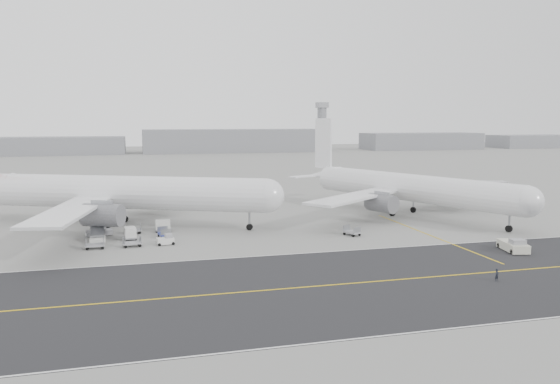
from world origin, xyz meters
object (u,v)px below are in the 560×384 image
object	(u,v)px
control_tower	(322,125)
jet_bridge	(471,189)
pushback_tug	(514,246)
airliner_a	(117,192)
ground_crew_a	(497,275)
airliner_b	(405,187)

from	to	relation	value
control_tower	jet_bridge	size ratio (longest dim) A/B	1.81
pushback_tug	airliner_a	bearing A→B (deg)	159.58
jet_bridge	pushback_tug	bearing A→B (deg)	-102.65
jet_bridge	airliner_a	bearing A→B (deg)	-167.91
pushback_tug	jet_bridge	size ratio (longest dim) A/B	0.43
pushback_tug	jet_bridge	bearing A→B (deg)	76.62
airliner_a	jet_bridge	xyz separation A→B (m)	(74.67, -0.05, -1.80)
airliner_a	pushback_tug	world-z (taller)	airliner_a
jet_bridge	ground_crew_a	world-z (taller)	jet_bridge
control_tower	pushback_tug	world-z (taller)	control_tower
control_tower	airliner_a	xyz separation A→B (m)	(-121.88, -237.90, -9.97)
control_tower	airliner_b	size ratio (longest dim) A/B	0.57
airliner_a	airliner_b	size ratio (longest dim) A/B	1.09
airliner_a	airliner_b	xyz separation A→B (m)	(57.42, -2.45, -0.51)
control_tower	airliner_b	world-z (taller)	control_tower
airliner_b	jet_bridge	size ratio (longest dim) A/B	3.18
control_tower	airliner_b	xyz separation A→B (m)	(-64.46, -240.36, -10.49)
airliner_a	ground_crew_a	size ratio (longest dim) A/B	37.81
airliner_b	ground_crew_a	distance (m)	47.86
control_tower	pushback_tug	size ratio (longest dim) A/B	4.23
airliner_a	airliner_b	bearing A→B (deg)	-67.98
jet_bridge	ground_crew_a	bearing A→B (deg)	-108.47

